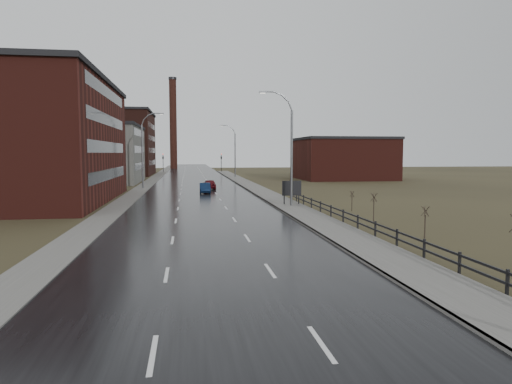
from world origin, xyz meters
name	(u,v)px	position (x,y,z in m)	size (l,w,h in m)	color
road	(197,189)	(0.00, 60.00, 0.03)	(14.00, 300.00, 0.06)	black
sidewalk_right	(292,208)	(8.60, 35.00, 0.09)	(3.20, 180.00, 0.18)	#595651
curb_right	(276,208)	(7.08, 35.00, 0.09)	(0.16, 180.00, 0.18)	slate
sidewalk_left	(140,190)	(-8.20, 60.00, 0.06)	(2.40, 260.00, 0.12)	#595651
warehouse_near	(3,140)	(-20.99, 45.00, 6.76)	(22.44, 28.56, 13.50)	#471914
warehouse_mid	(94,154)	(-17.99, 78.00, 5.26)	(16.32, 20.40, 10.50)	slate
warehouse_far	(97,143)	(-22.99, 108.00, 7.76)	(26.52, 24.48, 15.50)	#331611
building_right	(343,158)	(30.30, 82.00, 4.26)	(18.36, 16.32, 8.50)	#471914
smokestack	(173,123)	(-6.00, 150.00, 15.50)	(2.70, 2.70, 30.70)	#331611
streetlight_right_mid	(289,148)	(8.50, 36.00, 5.84)	(3.36, 0.28, 11.35)	slate
streetlight_left	(144,150)	(-7.70, 62.00, 5.84)	(3.36, 0.28, 11.35)	slate
streetlight_right_far	(234,151)	(8.50, 90.00, 5.84)	(3.36, 0.28, 11.35)	slate
guardrail	(380,229)	(10.30, 18.31, 0.71)	(0.10, 53.05, 1.10)	black
shrub_d	(425,222)	(13.24, 18.29, 1.10)	(0.50, 0.52, 2.08)	#382D23
shrub_e	(374,207)	(12.96, 25.53, 1.21)	(0.54, 0.57, 2.27)	#382D23
shrub_f	(352,200)	(13.65, 32.16, 1.00)	(0.45, 0.47, 1.88)	#382D23
billboard	(292,189)	(9.10, 37.18, 1.72)	(1.99, 0.17, 2.56)	black
traffic_light_left	(163,156)	(-8.00, 120.00, 4.60)	(0.58, 2.73, 5.30)	black
traffic_light_right	(221,156)	(8.00, 120.00, 4.60)	(0.58, 2.73, 5.30)	black
car_near	(205,188)	(0.91, 52.86, 0.67)	(1.42, 4.07, 1.34)	#0C1E40
car_far	(210,185)	(1.83, 59.22, 0.74)	(1.74, 4.32, 1.47)	#560E14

